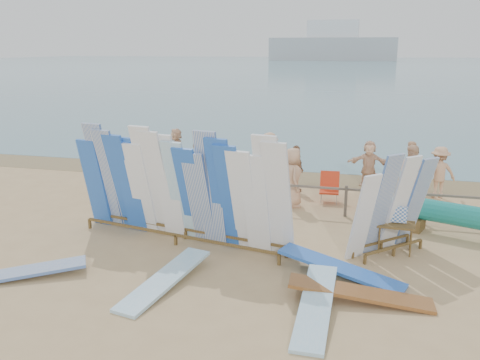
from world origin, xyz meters
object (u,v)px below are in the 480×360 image
(beachgoer_6, at_px, (292,177))
(beachgoer_4, at_px, (296,168))
(side_surfboard_rack, at_px, (391,208))
(beachgoer_9, at_px, (439,172))
(flat_board_c, at_px, (360,301))
(beach_chair_left, at_px, (288,197))
(beachgoer_8, at_px, (412,173))
(beachgoer_5, at_px, (369,163))
(beachgoer_extra_1, at_px, (154,151))
(beachgoer_7, at_px, (412,166))
(flat_board_d, at_px, (340,277))
(beachgoer_2, at_px, (200,165))
(flat_board_b, at_px, (315,314))
(beachgoer_1, at_px, (144,157))
(main_surfboard_rack, at_px, (180,191))
(beachgoer_0, at_px, (119,169))
(vendor_table, at_px, (395,237))
(beachgoer_3, at_px, (269,158))
(flat_board_e, at_px, (19,278))
(beachgoer_11, at_px, (176,148))
(stroller, at_px, (380,197))
(flat_board_a, at_px, (165,286))
(beach_chair_right, at_px, (329,193))

(beachgoer_6, bearing_deg, beachgoer_4, -13.60)
(side_surfboard_rack, distance_m, beachgoer_9, 5.39)
(flat_board_c, bearing_deg, beach_chair_left, 18.95)
(beachgoer_6, relative_size, beachgoer_8, 1.01)
(beachgoer_5, relative_size, beachgoer_extra_1, 1.01)
(flat_board_c, distance_m, beachgoer_7, 8.56)
(beachgoer_7, bearing_deg, beachgoer_8, -145.32)
(flat_board_d, bearing_deg, beachgoer_2, 59.16)
(flat_board_b, height_order, beach_chair_left, beach_chair_left)
(beachgoer_1, bearing_deg, beachgoer_5, 67.86)
(beachgoer_7, relative_size, beachgoer_9, 1.00)
(main_surfboard_rack, relative_size, beachgoer_0, 3.49)
(side_surfboard_rack, relative_size, beach_chair_left, 2.97)
(vendor_table, relative_size, beachgoer_3, 0.63)
(beachgoer_1, distance_m, beachgoer_2, 2.62)
(side_surfboard_rack, xyz_separation_m, beach_chair_left, (-2.87, 3.20, -0.87))
(main_surfboard_rack, relative_size, flat_board_e, 2.14)
(flat_board_b, distance_m, beachgoer_11, 12.14)
(vendor_table, bearing_deg, beachgoer_4, 126.91)
(beachgoer_6, bearing_deg, beachgoer_11, 34.94)
(stroller, xyz_separation_m, beachgoer_5, (-0.37, 2.74, 0.38))
(flat_board_d, distance_m, beachgoer_0, 8.80)
(flat_board_c, xyz_separation_m, beachgoer_7, (1.44, 8.40, 0.83))
(vendor_table, relative_size, flat_board_a, 0.42)
(vendor_table, height_order, beachgoer_3, beachgoer_3)
(beachgoer_0, bearing_deg, stroller, -13.04)
(flat_board_d, xyz_separation_m, beachgoer_6, (-1.73, 4.65, 0.89))
(flat_board_e, relative_size, beachgoer_4, 1.74)
(flat_board_a, distance_m, beachgoer_5, 9.76)
(flat_board_e, bearing_deg, beach_chair_right, 108.91)
(stroller, height_order, beachgoer_8, beachgoer_8)
(flat_board_e, distance_m, beachgoer_extra_1, 9.72)
(beachgoer_5, relative_size, beachgoer_4, 1.01)
(flat_board_d, distance_m, beachgoer_8, 6.43)
(flat_board_c, xyz_separation_m, beachgoer_4, (-2.30, 7.29, 0.78))
(flat_board_e, xyz_separation_m, beachgoer_2, (1.48, 7.38, 0.86))
(flat_board_b, distance_m, beachgoer_3, 9.32)
(flat_board_e, distance_m, stroller, 9.87)
(beachgoer_5, bearing_deg, beachgoer_0, -157.03)
(beachgoer_2, bearing_deg, flat_board_e, 160.65)
(flat_board_e, bearing_deg, flat_board_c, 64.44)
(flat_board_a, bearing_deg, flat_board_c, 16.64)
(flat_board_c, bearing_deg, beachgoer_3, 19.56)
(beachgoer_3, bearing_deg, beach_chair_right, -120.84)
(flat_board_e, distance_m, beachgoer_11, 10.25)
(beachgoer_6, xyz_separation_m, beachgoer_9, (4.37, 2.05, -0.07))
(side_surfboard_rack, relative_size, beachgoer_4, 1.58)
(flat_board_a, bearing_deg, beachgoer_0, 136.21)
(beachgoer_4, bearing_deg, beachgoer_11, 29.35)
(beachgoer_5, xyz_separation_m, beachgoer_1, (-7.93, -1.04, 0.01))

